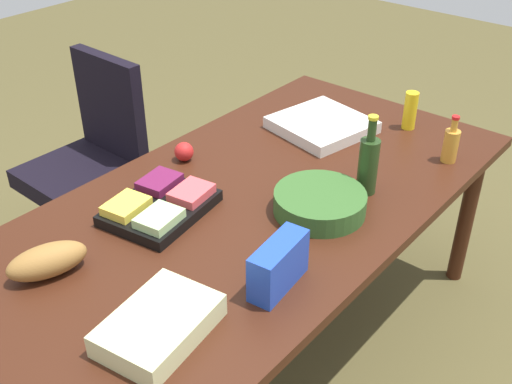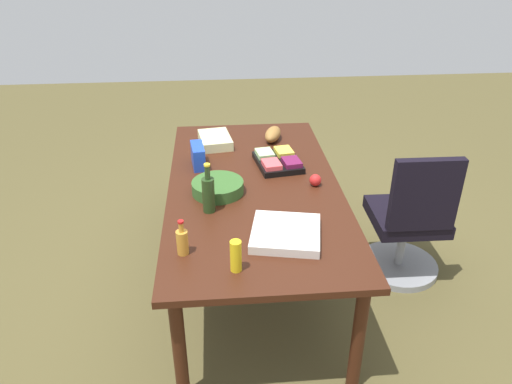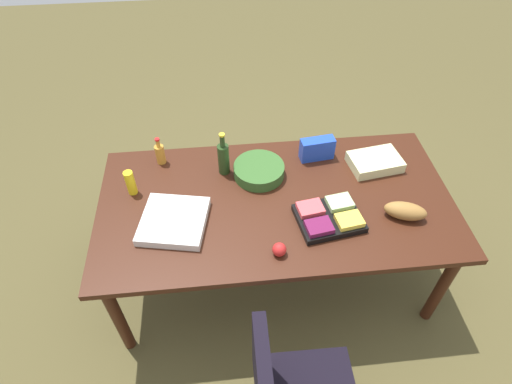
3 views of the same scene
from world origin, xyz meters
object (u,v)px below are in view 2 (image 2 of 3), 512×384
office_chair (408,228)px  apple_red (315,180)px  chip_bag_blue (198,156)px  sheet_cake (215,140)px  wine_bottle (208,193)px  dressing_bottle (182,241)px  fruit_platter (278,161)px  salad_bowl (218,187)px  bread_loaf (273,134)px  mustard_bottle (236,256)px  conference_table (254,194)px  pizza_box (286,233)px

office_chair → apple_red: 0.78m
office_chair → chip_bag_blue: bearing=-103.9°
sheet_cake → apple_red: size_ratio=4.21×
office_chair → wine_bottle: size_ratio=3.24×
dressing_bottle → fruit_platter: bearing=148.2°
apple_red → chip_bag_blue: 0.83m
fruit_platter → chip_bag_blue: (-0.04, -0.55, 0.04)m
salad_bowl → bread_loaf: (-0.79, 0.44, 0.01)m
fruit_platter → wine_bottle: wine_bottle is taller
wine_bottle → chip_bag_blue: wine_bottle is taller
office_chair → fruit_platter: size_ratio=2.46×
sheet_cake → mustard_bottle: 1.54m
wine_bottle → bread_loaf: size_ratio=1.26×
apple_red → chip_bag_blue: bearing=-115.3°
conference_table → mustard_bottle: (0.86, -0.16, 0.15)m
conference_table → apple_red: bearing=84.5°
mustard_bottle → sheet_cake: bearing=-177.0°
office_chair → conference_table: bearing=-91.9°
wine_bottle → pizza_box: bearing=52.9°
dressing_bottle → office_chair: bearing=114.3°
fruit_platter → apple_red: bearing=32.5°
office_chair → apple_red: (0.00, -0.67, 0.40)m
fruit_platter → apple_red: (0.31, 0.20, 0.01)m
mustard_bottle → fruit_platter: bearing=163.1°
fruit_platter → mustard_bottle: mustard_bottle is taller
fruit_platter → chip_bag_blue: size_ratio=1.82×
chip_bag_blue → dressing_bottle: bearing=-3.4°
wine_bottle → mustard_bottle: 0.58m
pizza_box → mustard_bottle: (0.26, -0.28, 0.06)m
pizza_box → fruit_platter: fruit_platter is taller
sheet_cake → mustard_bottle: bearing=3.0°
conference_table → chip_bag_blue: chip_bag_blue is taller
bread_loaf → conference_table: bearing=-15.9°
sheet_cake → pizza_box: size_ratio=0.89×
fruit_platter → salad_bowl: 0.55m
conference_table → bread_loaf: bearing=164.1°
chip_bag_blue → mustard_bottle: 1.19m
conference_table → pizza_box: (0.60, 0.12, 0.09)m
salad_bowl → bread_loaf: bread_loaf is taller
fruit_platter → bread_loaf: bearing=177.9°
conference_table → wine_bottle: size_ratio=7.01×
chip_bag_blue → mustard_bottle: size_ratio=1.33×
salad_bowl → bread_loaf: size_ratio=1.33×
mustard_bottle → pizza_box: bearing=132.8°
sheet_cake → chip_bag_blue: 0.38m
conference_table → mustard_bottle: bearing=-10.4°
conference_table → dressing_bottle: dressing_bottle is taller
conference_table → pizza_box: bearing=11.2°
chip_bag_blue → bread_loaf: bearing=125.5°
sheet_cake → pizza_box: (1.28, 0.36, -0.01)m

